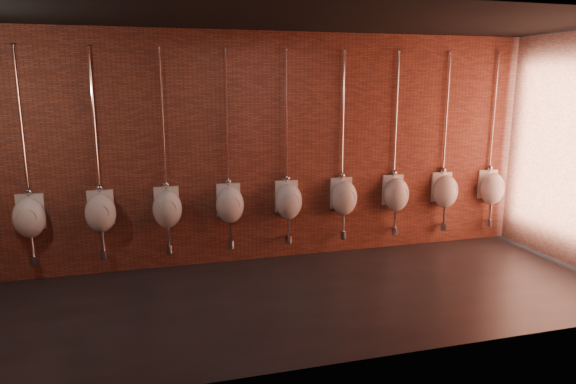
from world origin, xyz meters
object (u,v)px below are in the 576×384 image
object	(u,v)px
urinal_2	(100,212)
urinal_8	(445,190)
urinal_6	(344,197)
urinal_3	(167,208)
urinal_7	(396,193)
urinal_9	(492,187)
urinal_1	(29,216)
urinal_5	(289,200)
urinal_4	(230,204)

from	to	relation	value
urinal_2	urinal_8	size ratio (longest dim) A/B	1.00
urinal_6	urinal_3	bearing A→B (deg)	180.00
urinal_7	urinal_9	distance (m)	1.69
urinal_1	urinal_7	xyz separation A→B (m)	(5.06, 0.00, 0.00)
urinal_8	urinal_5	bearing A→B (deg)	180.00
urinal_5	urinal_7	world-z (taller)	same
urinal_5	urinal_8	bearing A→B (deg)	0.00
urinal_5	urinal_7	xyz separation A→B (m)	(1.69, 0.00, 0.00)
urinal_2	urinal_6	distance (m)	3.37
urinal_6	urinal_7	world-z (taller)	same
urinal_2	urinal_1	bearing A→B (deg)	180.00
urinal_4	urinal_7	size ratio (longest dim) A/B	1.00
urinal_1	urinal_6	xyz separation A→B (m)	(4.21, 0.00, 0.00)
urinal_7	urinal_2	bearing A→B (deg)	180.00
urinal_7	urinal_8	bearing A→B (deg)	0.00
urinal_1	urinal_3	xyz separation A→B (m)	(1.69, 0.00, 0.00)
urinal_2	urinal_6	xyz separation A→B (m)	(3.37, 0.00, 0.00)
urinal_3	urinal_7	distance (m)	3.37
urinal_2	urinal_4	size ratio (longest dim) A/B	1.00
urinal_6	urinal_8	xyz separation A→B (m)	(1.69, 0.00, 0.00)
urinal_4	urinal_6	world-z (taller)	same
urinal_3	urinal_2	bearing A→B (deg)	180.00
urinal_8	urinal_3	bearing A→B (deg)	180.00
urinal_3	urinal_8	xyz separation A→B (m)	(4.21, 0.00, 0.00)
urinal_7	urinal_3	bearing A→B (deg)	180.00
urinal_3	urinal_4	size ratio (longest dim) A/B	1.00
urinal_4	urinal_8	size ratio (longest dim) A/B	1.00
urinal_6	urinal_7	bearing A→B (deg)	0.00
urinal_4	urinal_7	bearing A→B (deg)	0.00
urinal_4	urinal_8	bearing A→B (deg)	0.00
urinal_1	urinal_2	xyz separation A→B (m)	(0.84, 0.00, 0.00)
urinal_5	urinal_9	size ratio (longest dim) A/B	1.00
urinal_6	urinal_5	bearing A→B (deg)	180.00
urinal_7	urinal_1	bearing A→B (deg)	180.00
urinal_2	urinal_3	size ratio (longest dim) A/B	1.00
urinal_1	urinal_4	world-z (taller)	same
urinal_3	urinal_6	world-z (taller)	same
urinal_5	urinal_7	bearing A→B (deg)	0.00
urinal_2	urinal_6	bearing A→B (deg)	0.00
urinal_8	urinal_9	xyz separation A→B (m)	(0.84, 0.00, 0.00)
urinal_2	urinal_7	xyz separation A→B (m)	(4.21, 0.00, 0.00)
urinal_6	urinal_8	world-z (taller)	same
urinal_1	urinal_5	distance (m)	3.37
urinal_5	urinal_7	distance (m)	1.69
urinal_2	urinal_9	xyz separation A→B (m)	(5.90, 0.00, 0.00)
urinal_4	urinal_9	world-z (taller)	same
urinal_4	urinal_1	bearing A→B (deg)	180.00
urinal_2	urinal_7	world-z (taller)	same
urinal_6	urinal_7	xyz separation A→B (m)	(0.84, 0.00, 0.00)
urinal_3	urinal_7	xyz separation A→B (m)	(3.37, 0.00, 0.00)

